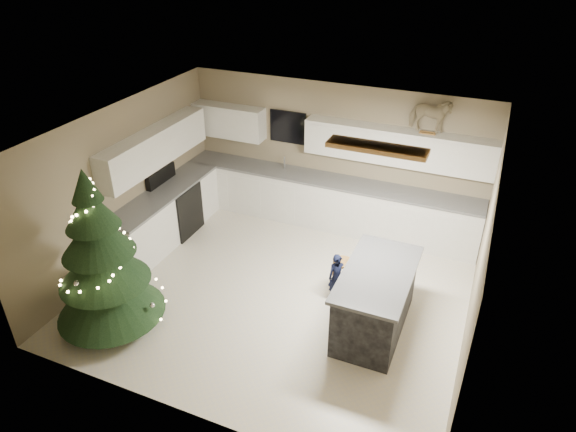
% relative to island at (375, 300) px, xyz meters
% --- Properties ---
extents(ground_plane, '(5.50, 5.50, 0.00)m').
position_rel_island_xyz_m(ground_plane, '(-1.55, 0.23, -0.48)').
color(ground_plane, beige).
extents(room_shell, '(5.52, 5.02, 2.61)m').
position_rel_island_xyz_m(room_shell, '(-1.52, 0.23, 1.27)').
color(room_shell, gray).
rests_on(room_shell, ground_plane).
extents(cabinetry, '(5.50, 3.20, 2.00)m').
position_rel_island_xyz_m(cabinetry, '(-2.46, 1.88, 0.28)').
color(cabinetry, white).
rests_on(cabinetry, ground_plane).
extents(island, '(0.90, 1.70, 0.95)m').
position_rel_island_xyz_m(island, '(0.00, 0.00, 0.00)').
color(island, black).
rests_on(island, ground_plane).
extents(bar_stool, '(0.30, 0.30, 0.58)m').
position_rel_island_xyz_m(bar_stool, '(-0.65, 0.57, -0.04)').
color(bar_stool, olive).
rests_on(bar_stool, ground_plane).
extents(christmas_tree, '(1.52, 1.46, 2.42)m').
position_rel_island_xyz_m(christmas_tree, '(-3.40, -1.37, 0.52)').
color(christmas_tree, '#3F2816').
rests_on(christmas_tree, ground_plane).
extents(toddler, '(0.33, 0.30, 0.76)m').
position_rel_island_xyz_m(toddler, '(-0.68, 0.41, -0.10)').
color(toddler, black).
rests_on(toddler, ground_plane).
extents(rocking_horse, '(0.67, 0.32, 0.59)m').
position_rel_island_xyz_m(rocking_horse, '(0.06, 2.55, 1.82)').
color(rocking_horse, olive).
rests_on(rocking_horse, cabinetry).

